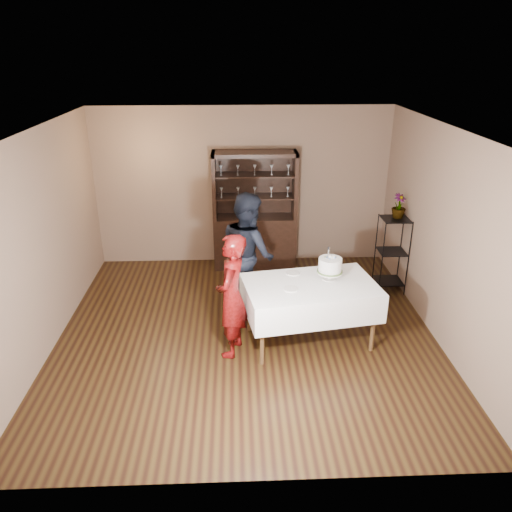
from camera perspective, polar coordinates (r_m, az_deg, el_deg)
The scene contains 14 objects.
floor at distance 6.84m, azimuth -1.08°, elevation -8.72°, with size 5.00×5.00×0.00m, color black.
ceiling at distance 5.88m, azimuth -1.28°, elevation 14.23°, with size 5.00×5.00×0.00m, color white.
back_wall at distance 8.61m, azimuth -1.57°, elevation 7.91°, with size 5.00×0.02×2.70m, color brown.
wall_left at distance 6.67m, azimuth -23.17°, elevation 1.39°, with size 0.02×5.00×2.70m, color brown.
wall_right at distance 6.76m, azimuth 20.53°, elevation 2.08°, with size 0.02×5.00×2.70m, color brown.
china_hutch at distance 8.59m, azimuth -0.16°, elevation 3.07°, with size 1.40×0.48×2.00m.
plant_etagere at distance 7.98m, azimuth 15.26°, elevation 0.50°, with size 0.42×0.42×1.20m.
cake_table at distance 6.40m, azimuth 6.19°, elevation -4.74°, with size 1.79×1.27×0.82m.
woman at distance 6.07m, azimuth -2.83°, elevation -4.58°, with size 0.58×0.38×1.58m, color #390505.
man at distance 7.03m, azimuth -0.93°, elevation 0.31°, with size 0.86×0.67×1.77m, color black.
cake at distance 6.40m, azimuth 8.46°, elevation -1.16°, with size 0.33×0.33×0.46m.
plate_near at distance 6.15m, azimuth 4.00°, elevation -3.78°, with size 0.18×0.18×0.01m, color silver.
plate_far at distance 6.57m, azimuth 4.22°, elevation -1.94°, with size 0.19×0.19×0.01m, color silver.
potted_plant at distance 7.78m, azimuth 16.02°, elevation 5.50°, with size 0.21×0.21×0.37m, color #4D6B33.
Camera 1 is at (-0.12, -5.81, 3.61)m, focal length 35.00 mm.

